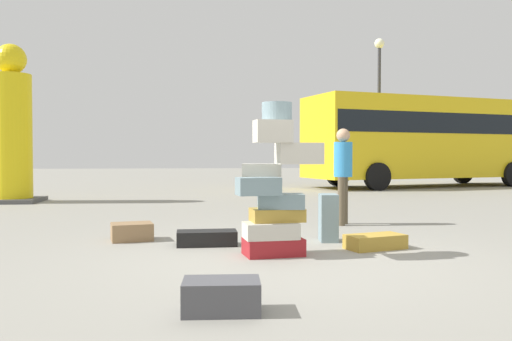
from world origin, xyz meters
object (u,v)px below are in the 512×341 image
suitcase_tan_upright_blue (375,242)px  suitcase_slate_white_trunk (328,218)px  person_bearded_onlooker (343,167)px  parked_bus (425,136)px  suitcase_tower (275,193)px  suitcase_black_foreground_far (207,238)px  suitcase_brown_behind_tower (132,232)px  yellow_dummy_statue (12,132)px  suitcase_charcoal_left_side (221,296)px  lamp_post (379,88)px

suitcase_tan_upright_blue → suitcase_slate_white_trunk: size_ratio=1.14×
person_bearded_onlooker → parked_bus: 11.61m
suitcase_tower → person_bearded_onlooker: size_ratio=1.10×
suitcase_black_foreground_far → parked_bus: 14.35m
suitcase_black_foreground_far → suitcase_brown_behind_tower: 1.11m
suitcase_tan_upright_blue → suitcase_tower: bearing=176.4°
suitcase_tan_upright_blue → yellow_dummy_statue: bearing=116.5°
suitcase_tower → suitcase_slate_white_trunk: size_ratio=2.77×
suitcase_charcoal_left_side → suitcase_slate_white_trunk: (1.55, 2.99, 0.19)m
suitcase_tower → suitcase_slate_white_trunk: bearing=47.1°
suitcase_charcoal_left_side → suitcase_black_foreground_far: suitcase_charcoal_left_side is taller
suitcase_charcoal_left_side → parked_bus: parked_bus is taller
suitcase_tan_upright_blue → suitcase_black_foreground_far: 2.09m
suitcase_charcoal_left_side → person_bearded_onlooker: size_ratio=0.36×
parked_bus → lamp_post: (-1.64, 0.31, 1.75)m
suitcase_brown_behind_tower → suitcase_slate_white_trunk: bearing=-20.4°
suitcase_slate_white_trunk → yellow_dummy_statue: size_ratio=0.16×
suitcase_tower → parked_bus: (7.38, 12.46, 1.12)m
suitcase_tan_upright_blue → suitcase_black_foreground_far: suitcase_black_foreground_far is taller
suitcase_brown_behind_tower → person_bearded_onlooker: bearing=8.1°
suitcase_charcoal_left_side → suitcase_brown_behind_tower: 3.51m
suitcase_black_foreground_far → suitcase_tower: bearing=-45.9°
suitcase_tan_upright_blue → suitcase_slate_white_trunk: 0.79m
suitcase_slate_white_trunk → lamp_post: lamp_post is taller
suitcase_charcoal_left_side → lamp_post: size_ratio=0.10×
suitcase_slate_white_trunk → person_bearded_onlooker: (0.64, 1.58, 0.63)m
suitcase_slate_white_trunk → person_bearded_onlooker: person_bearded_onlooker is taller
parked_bus → lamp_post: 2.42m
person_bearded_onlooker → parked_bus: bearing=177.3°
suitcase_slate_white_trunk → parked_bus: (6.53, 11.55, 1.52)m
suitcase_brown_behind_tower → suitcase_black_foreground_far: bearing=-39.4°
suitcase_tan_upright_blue → lamp_post: bearing=53.9°
suitcase_brown_behind_tower → person_bearded_onlooker: 3.56m
suitcase_charcoal_left_side → suitcase_brown_behind_tower: suitcase_charcoal_left_side is taller
person_bearded_onlooker → suitcase_brown_behind_tower: bearing=-41.4°
suitcase_charcoal_left_side → lamp_post: (6.44, 14.85, 3.47)m
suitcase_charcoal_left_side → yellow_dummy_statue: bearing=119.4°
suitcase_charcoal_left_side → yellow_dummy_statue: (-4.64, 9.47, 1.57)m
suitcase_tower → suitcase_tan_upright_blue: size_ratio=2.44×
suitcase_tower → parked_bus: 14.52m
suitcase_tower → suitcase_charcoal_left_side: (-0.70, -2.08, -0.60)m
suitcase_black_foreground_far → yellow_dummy_statue: (-4.58, 6.63, 1.60)m
suitcase_charcoal_left_side → parked_bus: (8.08, 14.54, 1.71)m
suitcase_tower → parked_bus: parked_bus is taller
parked_bus → lamp_post: bearing=154.5°
suitcase_tan_upright_blue → parked_bus: (6.10, 12.17, 1.75)m
suitcase_charcoal_left_side → suitcase_tan_upright_blue: bearing=53.5°
suitcase_tower → suitcase_brown_behind_tower: suitcase_tower is taller
suitcase_slate_white_trunk → yellow_dummy_statue: (-6.19, 6.48, 1.38)m
suitcase_brown_behind_tower → person_bearded_onlooker: size_ratio=0.34×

